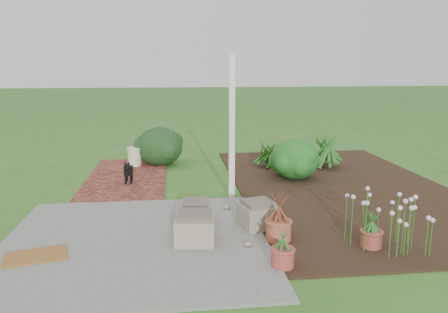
{
  "coord_description": "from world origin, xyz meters",
  "views": [
    {
      "loc": [
        -0.71,
        -7.32,
        2.33
      ],
      "look_at": [
        0.2,
        0.4,
        0.7
      ],
      "focal_mm": 35.0,
      "sensor_mm": 36.0,
      "label": 1
    }
  ],
  "objects": [
    {
      "name": "ground",
      "position": [
        0.0,
        0.0,
        0.0
      ],
      "size": [
        80.0,
        80.0,
        0.0
      ],
      "primitive_type": "plane",
      "color": "#31631F",
      "rests_on": "ground"
    },
    {
      "name": "stone_trough_far",
      "position": [
        -0.4,
        -1.14,
        0.18
      ],
      "size": [
        0.46,
        0.46,
        0.29
      ],
      "primitive_type": "cube",
      "rotation": [
        0.0,
        0.0,
        -0.07
      ],
      "color": "#766E5B",
      "rests_on": "concrete_patio"
    },
    {
      "name": "garden_bed",
      "position": [
        2.5,
        0.5,
        0.01
      ],
      "size": [
        4.0,
        7.0,
        0.03
      ],
      "primitive_type": "cube",
      "color": "black",
      "rests_on": "ground"
    },
    {
      "name": "black_dog",
      "position": [
        -1.61,
        1.21,
        0.29
      ],
      "size": [
        0.15,
        0.49,
        0.42
      ],
      "rotation": [
        0.0,
        0.0,
        -0.01
      ],
      "color": "black",
      "rests_on": "brick_path"
    },
    {
      "name": "cream_ceramic_urn",
      "position": [
        -1.62,
        2.75,
        0.25
      ],
      "size": [
        0.41,
        0.41,
        0.41
      ],
      "primitive_type": "cylinder",
      "rotation": [
        0.0,
        0.0,
        -0.42
      ],
      "color": "beige",
      "rests_on": "brick_path"
    },
    {
      "name": "pink_flower_patch",
      "position": [
        1.93,
        -2.21,
        0.37
      ],
      "size": [
        1.27,
        1.27,
        0.69
      ],
      "primitive_type": null,
      "rotation": [
        0.0,
        0.0,
        0.2
      ],
      "color": "#113D0F",
      "rests_on": "garden_bed"
    },
    {
      "name": "stone_trough_mid",
      "position": [
        0.48,
        -1.42,
        0.2
      ],
      "size": [
        0.59,
        0.59,
        0.32
      ],
      "primitive_type": "cube",
      "rotation": [
        0.0,
        0.0,
        0.25
      ],
      "color": "#77715A",
      "rests_on": "concrete_patio"
    },
    {
      "name": "concrete_patio",
      "position": [
        -1.25,
        -1.75,
        0.02
      ],
      "size": [
        3.5,
        3.5,
        0.04
      ],
      "primitive_type": "cube",
      "color": "#626260",
      "rests_on": "ground"
    },
    {
      "name": "purple_flowering_bush",
      "position": [
        -1.04,
        2.96,
        0.46
      ],
      "size": [
        1.31,
        1.31,
        0.93
      ],
      "primitive_type": "ellipsoid",
      "rotation": [
        0.0,
        0.0,
        0.23
      ],
      "color": "black",
      "rests_on": "ground"
    },
    {
      "name": "terracotta_pot_small_right",
      "position": [
        0.52,
        -2.72,
        0.14
      ],
      "size": [
        0.3,
        0.3,
        0.22
      ],
      "primitive_type": "cylinder",
      "rotation": [
        0.0,
        0.0,
        -0.15
      ],
      "color": "#9E4035",
      "rests_on": "garden_bed"
    },
    {
      "name": "agapanthus_clump_back",
      "position": [
        2.72,
        2.15,
        0.53
      ],
      "size": [
        1.44,
        1.44,
        1.0
      ],
      "primitive_type": null,
      "rotation": [
        0.0,
        0.0,
        0.38
      ],
      "color": "#0C4316",
      "rests_on": "garden_bed"
    },
    {
      "name": "brick_path",
      "position": [
        -1.7,
        1.75,
        0.02
      ],
      "size": [
        1.6,
        3.5,
        0.04
      ],
      "primitive_type": "cube",
      "color": "maroon",
      "rests_on": "ground"
    },
    {
      "name": "stone_trough_near",
      "position": [
        -0.45,
        -1.89,
        0.21
      ],
      "size": [
        0.57,
        0.57,
        0.34
      ],
      "primitive_type": "cube",
      "rotation": [
        0.0,
        0.0,
        -0.12
      ],
      "color": "gray",
      "rests_on": "concrete_patio"
    },
    {
      "name": "terracotta_pot_small_left",
      "position": [
        1.8,
        -2.3,
        0.14
      ],
      "size": [
        0.33,
        0.33,
        0.22
      ],
      "primitive_type": "cylinder",
      "rotation": [
        0.0,
        0.0,
        -0.3
      ],
      "color": "brown",
      "rests_on": "garden_bed"
    },
    {
      "name": "terracotta_pot_bronze",
      "position": [
        0.66,
        -1.93,
        0.17
      ],
      "size": [
        0.43,
        0.43,
        0.27
      ],
      "primitive_type": "cylinder",
      "rotation": [
        0.0,
        0.0,
        -0.36
      ],
      "color": "#A55537",
      "rests_on": "garden_bed"
    },
    {
      "name": "veranda_post",
      "position": [
        0.3,
        0.1,
        1.25
      ],
      "size": [
        0.1,
        0.1,
        2.5
      ],
      "primitive_type": "cube",
      "color": "white",
      "rests_on": "ground"
    },
    {
      "name": "evergreen_shrub",
      "position": [
        1.78,
        1.26,
        0.45
      ],
      "size": [
        1.02,
        1.02,
        0.84
      ],
      "primitive_type": "ellipsoid",
      "rotation": [
        0.0,
        0.0,
        -0.04
      ],
      "color": "#113E13",
      "rests_on": "garden_bed"
    },
    {
      "name": "coir_doormat",
      "position": [
        -2.42,
        -2.13,
        0.05
      ],
      "size": [
        0.81,
        0.63,
        0.02
      ],
      "primitive_type": "cube",
      "rotation": [
        0.0,
        0.0,
        0.25
      ],
      "color": "brown",
      "rests_on": "concrete_patio"
    },
    {
      "name": "agapanthus_clump_front",
      "position": [
        1.44,
        2.34,
        0.41
      ],
      "size": [
        1.04,
        1.04,
        0.76
      ],
      "primitive_type": null,
      "rotation": [
        0.0,
        0.0,
        -0.25
      ],
      "color": "#153809",
      "rests_on": "garden_bed"
    }
  ]
}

